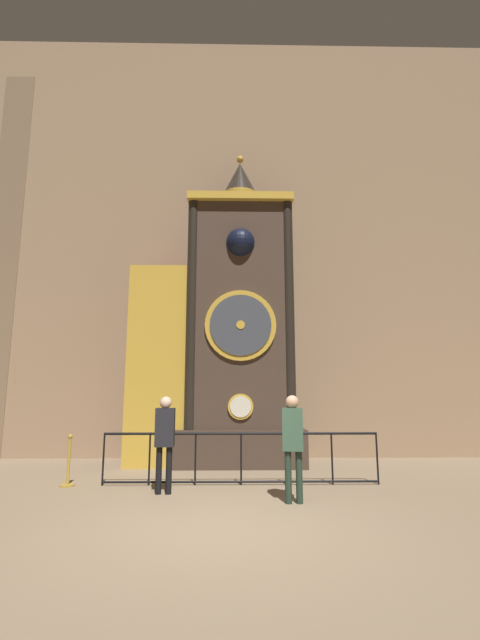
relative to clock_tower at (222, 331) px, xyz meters
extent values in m
plane|color=#847056|center=(0.09, -5.12, -3.38)|extent=(28.00, 28.00, 0.00)
cube|color=#997A5B|center=(0.09, 1.28, 3.16)|extent=(24.00, 0.30, 13.06)
cube|color=#7D644B|center=(-6.51, 1.18, 2.50)|extent=(0.90, 0.12, 11.76)
cube|color=#423328|center=(0.48, 0.03, -2.92)|extent=(3.20, 1.61, 0.90)
cube|color=#423328|center=(0.48, 0.03, 0.54)|extent=(2.56, 1.40, 6.02)
cube|color=gold|center=(0.48, -0.08, 3.45)|extent=(2.76, 1.54, 0.20)
cylinder|color=gold|center=(0.48, -0.70, -1.92)|extent=(0.61, 0.05, 0.61)
cylinder|color=silver|center=(0.48, -0.73, -1.92)|extent=(0.50, 0.03, 0.50)
cylinder|color=gold|center=(0.48, -0.70, 0.06)|extent=(1.77, 0.07, 1.77)
cylinder|color=#3D424C|center=(0.48, -0.75, 0.06)|extent=(1.52, 0.04, 1.52)
cylinder|color=gold|center=(0.48, -0.77, 0.06)|extent=(0.21, 0.03, 0.21)
cube|color=black|center=(0.48, -0.18, 2.22)|extent=(0.94, 0.42, 0.94)
sphere|color=black|center=(0.48, -0.61, 2.22)|extent=(0.75, 0.75, 0.75)
cylinder|color=black|center=(-0.74, -0.59, 0.54)|extent=(0.27, 0.27, 6.02)
cylinder|color=black|center=(1.71, -0.59, 0.54)|extent=(0.27, 0.27, 6.02)
cylinder|color=gold|center=(0.48, 0.03, 3.70)|extent=(1.00, 1.00, 0.30)
cone|color=black|center=(0.48, 0.03, 4.33)|extent=(0.95, 0.95, 0.97)
sphere|color=gold|center=(0.48, 0.03, 4.94)|extent=(0.20, 0.20, 0.20)
cube|color=maroon|center=(-1.58, 0.08, -0.87)|extent=(1.47, 1.19, 5.01)
cube|color=gold|center=(-1.58, -0.53, -0.87)|extent=(1.54, 0.06, 5.01)
cylinder|color=black|center=(-2.25, -2.38, -2.88)|extent=(0.04, 0.04, 1.00)
cylinder|color=black|center=(-1.34, -2.38, -2.88)|extent=(0.04, 0.04, 1.00)
cylinder|color=black|center=(-0.44, -2.38, -2.88)|extent=(0.04, 0.04, 1.00)
cylinder|color=black|center=(0.46, -2.38, -2.88)|extent=(0.04, 0.04, 1.00)
cylinder|color=black|center=(1.36, -2.38, -2.88)|extent=(0.04, 0.04, 1.00)
cylinder|color=black|center=(2.26, -2.38, -2.88)|extent=(0.04, 0.04, 1.00)
cylinder|color=black|center=(3.16, -2.38, -2.88)|extent=(0.04, 0.04, 1.00)
cylinder|color=black|center=(0.46, -2.38, -2.40)|extent=(5.41, 0.05, 0.05)
cylinder|color=black|center=(0.46, -2.38, -3.32)|extent=(5.41, 0.04, 0.04)
cylinder|color=black|center=(-1.03, -3.12, -2.97)|extent=(0.11, 0.11, 0.82)
cylinder|color=black|center=(-0.85, -3.12, -2.97)|extent=(0.11, 0.11, 0.82)
cube|color=black|center=(-0.94, -3.12, -2.22)|extent=(0.34, 0.23, 0.69)
sphere|color=beige|center=(-0.94, -3.12, -1.78)|extent=(0.22, 0.22, 0.22)
cylinder|color=#213427|center=(1.20, -3.82, -2.96)|extent=(0.11, 0.11, 0.83)
cylinder|color=#213427|center=(1.38, -3.82, -2.96)|extent=(0.11, 0.11, 0.83)
cube|color=#385642|center=(1.29, -3.82, -2.20)|extent=(0.37, 0.27, 0.70)
sphere|color=tan|center=(1.29, -3.82, -1.75)|extent=(0.22, 0.22, 0.22)
cylinder|color=#B28E33|center=(-2.90, -2.43, -3.36)|extent=(0.28, 0.28, 0.04)
cylinder|color=#B28E33|center=(-2.90, -2.43, -2.93)|extent=(0.06, 0.06, 0.89)
sphere|color=#B28E33|center=(-2.90, -2.43, -2.45)|extent=(0.09, 0.09, 0.09)
camera|label=1|loc=(0.28, -11.15, -1.61)|focal=24.00mm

